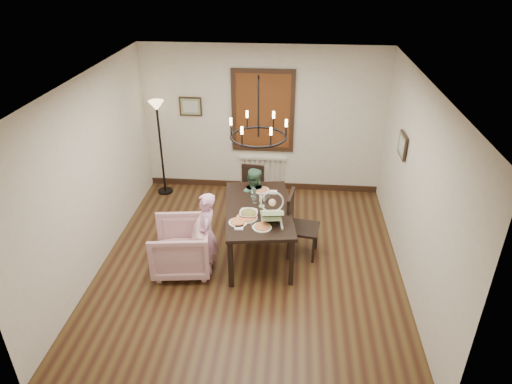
# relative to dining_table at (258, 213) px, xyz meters

# --- Properties ---
(room_shell) EXTENTS (4.51, 5.00, 2.81)m
(room_shell) POSITION_rel_dining_table_xyz_m (-0.09, 0.07, 0.68)
(room_shell) COLOR #4D371A
(room_shell) RESTS_ON ground
(dining_table) EXTENTS (1.20, 1.84, 0.81)m
(dining_table) POSITION_rel_dining_table_xyz_m (0.00, 0.00, 0.00)
(dining_table) COLOR black
(dining_table) RESTS_ON room_shell
(chair_far) EXTENTS (0.44, 0.44, 0.91)m
(chair_far) POSITION_rel_dining_table_xyz_m (-0.22, 1.13, -0.27)
(chair_far) COLOR black
(chair_far) RESTS_ON room_shell
(chair_right) EXTENTS (0.53, 0.53, 1.06)m
(chair_right) POSITION_rel_dining_table_xyz_m (0.69, 0.02, -0.19)
(chair_right) COLOR black
(chair_right) RESTS_ON room_shell
(armchair) EXTENTS (0.95, 0.93, 0.78)m
(armchair) POSITION_rel_dining_table_xyz_m (-1.09, -0.52, -0.33)
(armchair) COLOR beige
(armchair) RESTS_ON room_shell
(elderly_woman) EXTENTS (0.31, 0.42, 1.06)m
(elderly_woman) POSITION_rel_dining_table_xyz_m (-0.70, -0.50, -0.19)
(elderly_woman) COLOR #E6A2CA
(elderly_woman) RESTS_ON room_shell
(seated_man) EXTENTS (0.51, 0.43, 0.95)m
(seated_man) POSITION_rel_dining_table_xyz_m (-0.14, 0.65, -0.25)
(seated_man) COLOR #457458
(seated_man) RESTS_ON room_shell
(baby_bouncer) EXTENTS (0.42, 0.53, 0.32)m
(baby_bouncer) POSITION_rel_dining_table_xyz_m (0.22, -0.36, 0.24)
(baby_bouncer) COLOR #B0D593
(baby_bouncer) RESTS_ON dining_table
(salad_bowl) EXTENTS (0.32, 0.32, 0.08)m
(salad_bowl) POSITION_rel_dining_table_xyz_m (-0.12, -0.25, 0.13)
(salad_bowl) COLOR white
(salad_bowl) RESTS_ON dining_table
(pizza_platter) EXTENTS (0.31, 0.31, 0.04)m
(pizza_platter) POSITION_rel_dining_table_xyz_m (-0.13, -0.31, 0.11)
(pizza_platter) COLOR tan
(pizza_platter) RESTS_ON dining_table
(drinking_glass) EXTENTS (0.07, 0.07, 0.13)m
(drinking_glass) POSITION_rel_dining_table_xyz_m (-0.07, 0.13, 0.15)
(drinking_glass) COLOR silver
(drinking_glass) RESTS_ON dining_table
(window_blinds) EXTENTS (1.00, 0.03, 1.40)m
(window_blinds) POSITION_rel_dining_table_xyz_m (-0.09, 2.16, 0.88)
(window_blinds) COLOR brown
(window_blinds) RESTS_ON room_shell
(radiator) EXTENTS (0.92, 0.12, 0.62)m
(radiator) POSITION_rel_dining_table_xyz_m (-0.09, 2.18, -0.37)
(radiator) COLOR silver
(radiator) RESTS_ON room_shell
(picture_back) EXTENTS (0.42, 0.03, 0.36)m
(picture_back) POSITION_rel_dining_table_xyz_m (-1.44, 2.17, 0.93)
(picture_back) COLOR black
(picture_back) RESTS_ON room_shell
(picture_right) EXTENTS (0.03, 0.42, 0.36)m
(picture_right) POSITION_rel_dining_table_xyz_m (2.12, 0.60, 0.93)
(picture_right) COLOR black
(picture_right) RESTS_ON room_shell
(floor_lamp) EXTENTS (0.30, 0.30, 1.80)m
(floor_lamp) POSITION_rel_dining_table_xyz_m (-1.99, 1.85, 0.18)
(floor_lamp) COLOR black
(floor_lamp) RESTS_ON room_shell
(chandelier) EXTENTS (0.80, 0.80, 0.04)m
(chandelier) POSITION_rel_dining_table_xyz_m (-0.00, -0.00, 1.23)
(chandelier) COLOR black
(chandelier) RESTS_ON room_shell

